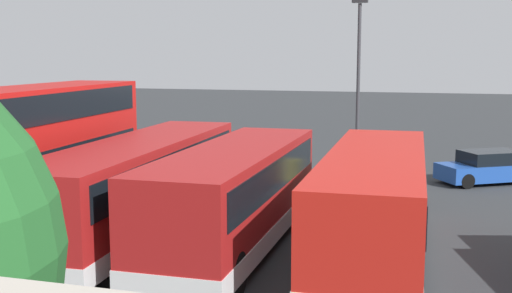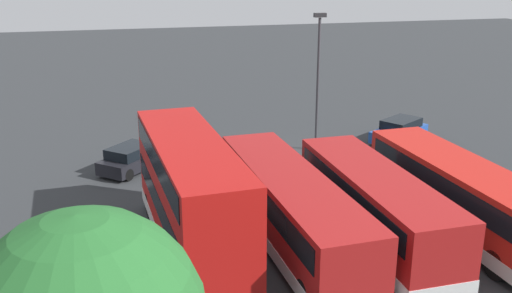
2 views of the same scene
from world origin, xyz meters
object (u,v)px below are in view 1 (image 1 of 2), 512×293
(car_small_green, at_px, (488,167))
(bus_single_deck_near_end, at_px, (375,201))
(car_hatchback_silver, at_px, (132,155))
(bus_single_deck_third, at_px, (140,183))
(lamp_post_tall, at_px, (358,74))
(waste_bin_yellow, at_px, (377,174))
(bus_double_decker_fourth, at_px, (37,150))
(bus_single_deck_second, at_px, (236,194))

(car_small_green, bearing_deg, bus_single_deck_near_end, 72.63)
(car_hatchback_silver, bearing_deg, bus_single_deck_third, 118.42)
(car_small_green, height_order, lamp_post_tall, lamp_post_tall)
(bus_single_deck_near_end, xyz_separation_m, car_hatchback_silver, (12.90, -10.80, -0.92))
(car_hatchback_silver, height_order, car_small_green, same)
(waste_bin_yellow, bearing_deg, lamp_post_tall, -52.90)
(bus_single_deck_third, xyz_separation_m, car_hatchback_silver, (5.62, -10.38, -0.92))
(car_hatchback_silver, bearing_deg, lamp_post_tall, -175.46)
(bus_single_deck_near_end, relative_size, bus_double_decker_fourth, 1.03)
(car_small_green, bearing_deg, bus_single_deck_second, 57.66)
(bus_double_decker_fourth, bearing_deg, car_hatchback_silver, -80.20)
(bus_double_decker_fourth, bearing_deg, bus_single_deck_near_end, 176.13)
(car_hatchback_silver, relative_size, waste_bin_yellow, 4.33)
(car_small_green, distance_m, waste_bin_yellow, 4.93)
(bus_single_deck_second, distance_m, car_hatchback_silver, 14.21)
(bus_single_deck_near_end, bearing_deg, waste_bin_yellow, -85.06)
(bus_double_decker_fourth, height_order, waste_bin_yellow, bus_double_decker_fourth)
(bus_double_decker_fourth, xyz_separation_m, waste_bin_yellow, (-10.29, -9.46, -1.97))
(bus_double_decker_fourth, xyz_separation_m, car_hatchback_silver, (1.73, -10.04, -1.75))
(bus_single_deck_second, bearing_deg, waste_bin_yellow, -106.40)
(bus_single_deck_second, relative_size, bus_double_decker_fourth, 0.97)
(bus_single_deck_third, relative_size, car_small_green, 2.64)
(bus_double_decker_fourth, distance_m, car_hatchback_silver, 10.34)
(car_small_green, bearing_deg, waste_bin_yellow, 20.44)
(bus_single_deck_near_end, xyz_separation_m, bus_single_deck_third, (7.29, -0.42, 0.00))
(bus_single_deck_near_end, relative_size, bus_single_deck_third, 0.91)
(waste_bin_yellow, bearing_deg, car_small_green, -159.56)
(lamp_post_tall, distance_m, waste_bin_yellow, 4.64)
(bus_single_deck_third, bearing_deg, bus_single_deck_second, 169.59)
(lamp_post_tall, bearing_deg, bus_single_deck_second, 80.57)
(bus_single_deck_near_end, height_order, waste_bin_yellow, bus_single_deck_near_end)
(bus_single_deck_third, distance_m, car_small_green, 15.97)
(bus_single_deck_third, bearing_deg, waste_bin_yellow, -123.18)
(car_hatchback_silver, distance_m, lamp_post_tall, 11.68)
(bus_single_deck_second, distance_m, bus_single_deck_third, 3.40)
(bus_single_deck_near_end, relative_size, car_hatchback_silver, 2.65)
(bus_single_deck_near_end, height_order, car_hatchback_silver, bus_single_deck_near_end)
(bus_single_deck_near_end, height_order, bus_single_deck_third, same)
(bus_single_deck_second, xyz_separation_m, car_hatchback_silver, (8.96, -10.99, -0.92))
(bus_single_deck_third, bearing_deg, lamp_post_tall, -115.28)
(car_small_green, bearing_deg, car_hatchback_silver, 3.93)
(lamp_post_tall, xyz_separation_m, waste_bin_yellow, (-1.09, 1.45, -4.27))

